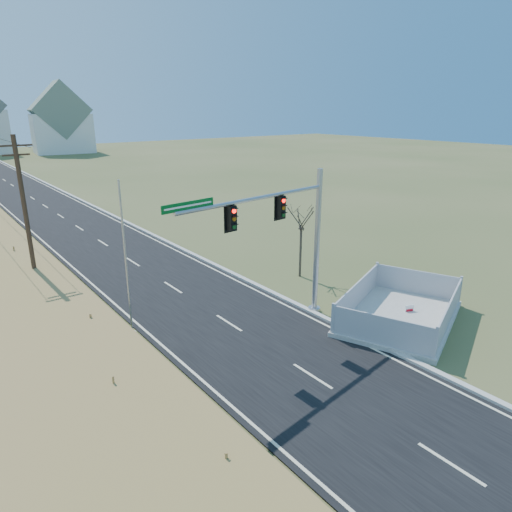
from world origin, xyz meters
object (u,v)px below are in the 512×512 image
(open_sign, at_px, (409,310))
(bare_tree, at_px, (302,216))
(traffic_signal_mast, at_px, (293,235))
(fence_enclosure, at_px, (400,315))
(flagpole, at_px, (127,277))

(open_sign, bearing_deg, bare_tree, 115.37)
(traffic_signal_mast, xyz_separation_m, bare_tree, (4.87, 4.65, -0.65))
(traffic_signal_mast, bearing_deg, bare_tree, 35.76)
(fence_enclosure, distance_m, open_sign, 0.85)
(flagpole, bearing_deg, fence_enclosure, -30.91)
(fence_enclosure, bearing_deg, traffic_signal_mast, 122.72)
(traffic_signal_mast, xyz_separation_m, open_sign, (5.37, -3.19, -4.29))
(open_sign, xyz_separation_m, bare_tree, (-0.50, 7.84, 3.64))
(fence_enclosure, bearing_deg, flagpole, 127.28)
(open_sign, relative_size, flagpole, 0.08)
(traffic_signal_mast, relative_size, flagpole, 1.27)
(fence_enclosure, relative_size, bare_tree, 1.72)
(open_sign, xyz_separation_m, flagpole, (-12.30, 6.82, 2.65))
(traffic_signal_mast, relative_size, fence_enclosure, 1.11)
(traffic_signal_mast, distance_m, open_sign, 7.58)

